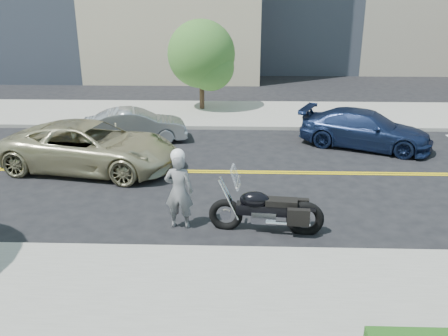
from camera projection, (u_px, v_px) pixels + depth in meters
ground_plane at (246, 172)px, 15.11m from camera, size 120.00×120.00×0.00m
sidewalk_near at (250, 324)px, 8.05m from camera, size 60.00×5.00×0.15m
sidewalk_far at (244, 114)px, 22.12m from camera, size 60.00×5.00×0.15m
motorcyclist at (179, 189)px, 11.23m from camera, size 0.72×0.51×2.00m
motorcycle at (267, 200)px, 11.10m from camera, size 2.69×1.04×1.60m
suv at (91, 147)px, 15.09m from camera, size 5.92×3.50×1.54m
parked_car_silver at (135, 126)px, 18.01m from camera, size 4.06×2.18×1.27m
parked_car_blue at (365, 129)px, 17.37m from camera, size 5.09×3.65×1.37m
tree_far_a at (201, 54)px, 21.99m from camera, size 3.15×3.15×4.30m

